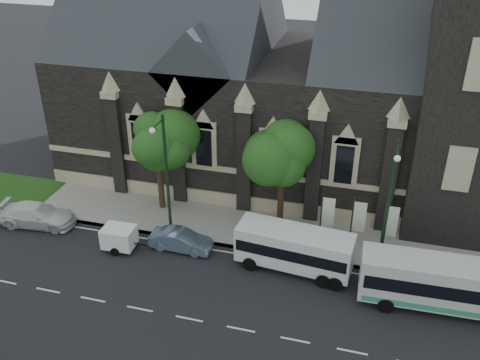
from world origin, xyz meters
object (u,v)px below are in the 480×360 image
(banner_flag_left, at_px, (325,215))
(car_far_white, at_px, (37,215))
(banner_flag_right, at_px, (388,224))
(tour_coach, at_px, (458,286))
(shuttle_bus, at_px, (295,247))
(banner_flag_center, at_px, (356,220))
(box_trailer, at_px, (119,237))
(sedan, at_px, (181,240))
(tree_walk_right, at_px, (286,152))
(street_lamp_mid, at_px, (165,172))
(tree_walk_left, at_px, (161,138))
(street_lamp_near, at_px, (389,202))

(banner_flag_left, bearing_deg, car_far_white, -171.80)
(banner_flag_right, distance_m, car_far_white, 24.24)
(tour_coach, distance_m, shuttle_bus, 9.51)
(banner_flag_center, xyz_separation_m, box_trailer, (-15.02, -3.99, -1.46))
(banner_flag_center, bearing_deg, sedan, -165.07)
(tour_coach, bearing_deg, banner_flag_left, 150.00)
(tour_coach, relative_size, box_trailer, 3.50)
(tour_coach, xyz_separation_m, box_trailer, (-20.97, 0.29, -0.78))
(banner_flag_center, bearing_deg, tree_walk_right, 161.36)
(banner_flag_right, relative_size, tour_coach, 0.37)
(banner_flag_left, xyz_separation_m, banner_flag_center, (2.00, 0.00, 0.00))
(banner_flag_right, distance_m, box_trailer, 17.54)
(shuttle_bus, bearing_deg, sedan, -174.98)
(tree_walk_right, bearing_deg, sedan, -142.13)
(box_trailer, bearing_deg, banner_flag_right, 11.06)
(street_lamp_mid, xyz_separation_m, banner_flag_center, (12.29, 1.91, -2.73))
(banner_flag_left, bearing_deg, tree_walk_left, 171.98)
(banner_flag_center, height_order, shuttle_bus, banner_flag_center)
(box_trailer, xyz_separation_m, sedan, (3.94, 1.04, -0.23))
(shuttle_bus, height_order, car_far_white, shuttle_bus)
(banner_flag_right, bearing_deg, street_lamp_mid, -172.40)
(tree_walk_left, height_order, box_trailer, tree_walk_left)
(shuttle_bus, relative_size, box_trailer, 2.41)
(street_lamp_near, distance_m, car_far_white, 24.14)
(tree_walk_left, bearing_deg, sedan, -57.13)
(street_lamp_mid, relative_size, box_trailer, 2.94)
(street_lamp_near, bearing_deg, tree_walk_left, 167.13)
(tree_walk_right, xyz_separation_m, shuttle_bus, (1.61, -4.71, -4.21))
(tour_coach, distance_m, sedan, 17.11)
(tree_walk_right, xyz_separation_m, banner_flag_right, (7.08, -1.71, -3.43))
(street_lamp_near, distance_m, shuttle_bus, 6.35)
(tree_walk_right, height_order, banner_flag_left, tree_walk_right)
(car_far_white, bearing_deg, banner_flag_center, -88.73)
(tree_walk_left, xyz_separation_m, shuttle_bus, (10.62, -4.70, -4.12))
(street_lamp_mid, distance_m, car_far_white, 10.69)
(tree_walk_left, distance_m, street_lamp_mid, 4.08)
(car_far_white, bearing_deg, box_trailer, -105.18)
(street_lamp_mid, xyz_separation_m, box_trailer, (-2.73, -2.09, -4.19))
(shuttle_bus, relative_size, car_far_white, 1.35)
(banner_flag_left, relative_size, sedan, 0.96)
(car_far_white, bearing_deg, shuttle_bus, -96.53)
(banner_flag_right, distance_m, sedan, 13.51)
(street_lamp_near, relative_size, banner_flag_center, 2.25)
(banner_flag_right, height_order, box_trailer, banner_flag_right)
(tree_walk_left, xyz_separation_m, banner_flag_right, (16.08, -1.70, -3.35))
(tree_walk_left, distance_m, street_lamp_near, 16.22)
(banner_flag_right, bearing_deg, tree_walk_right, 166.40)
(banner_flag_left, bearing_deg, box_trailer, -162.95)
(banner_flag_center, distance_m, tour_coach, 7.37)
(banner_flag_center, height_order, box_trailer, banner_flag_center)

